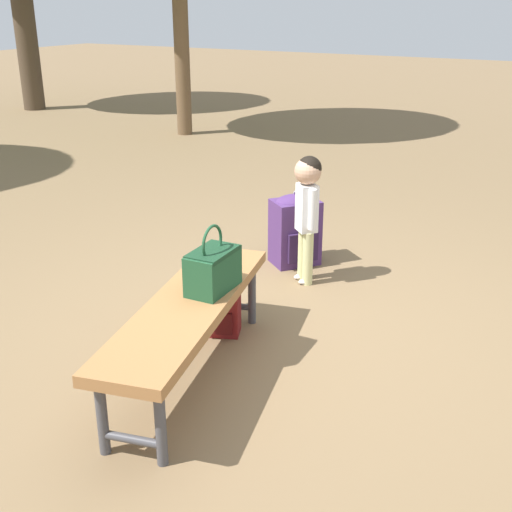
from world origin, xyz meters
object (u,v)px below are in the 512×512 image
child_standing (307,200)px  backpack_small (222,307)px  park_bench (188,311)px  backpack_large (295,228)px  handbag (213,268)px

child_standing → backpack_small: 1.05m
park_bench → child_standing: size_ratio=1.79×
park_bench → backpack_small: (0.51, 0.11, -0.22)m
child_standing → backpack_large: 0.49m
park_bench → backpack_large: bearing=7.4°
park_bench → backpack_large: size_ratio=2.87×
child_standing → backpack_large: bearing=38.1°
child_standing → backpack_small: child_standing is taller
park_bench → backpack_large: backpack_large is taller
backpack_small → child_standing: bearing=-6.5°
backpack_large → backpack_small: bearing=-174.7°
handbag → backpack_large: handbag is taller
handbag → backpack_small: (0.32, 0.15, -0.40)m
handbag → child_standing: 1.27m
handbag → backpack_large: size_ratio=0.64×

